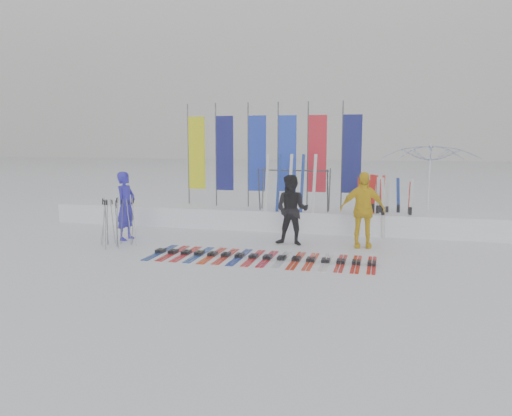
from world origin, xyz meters
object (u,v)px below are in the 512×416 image
(person_yellow, at_px, (362,210))
(ski_rack, at_px, (294,184))
(person_blue, at_px, (126,206))
(ski_row, at_px, (260,257))
(person_black, at_px, (292,210))
(tent_canopy, at_px, (429,184))

(person_yellow, xyz_separation_m, ski_rack, (-2.04, 1.84, 0.44))
(person_blue, bearing_deg, person_yellow, -78.96)
(person_yellow, height_order, ski_row, person_yellow)
(person_black, height_order, tent_canopy, tent_canopy)
(person_blue, distance_m, ski_row, 4.29)
(ski_rack, bearing_deg, person_blue, -149.64)
(person_black, xyz_separation_m, tent_canopy, (3.58, 3.73, 0.42))
(person_blue, relative_size, ski_rack, 0.89)
(tent_canopy, relative_size, ski_row, 0.58)
(tent_canopy, distance_m, ski_row, 6.84)
(person_yellow, bearing_deg, ski_rack, 128.17)
(person_black, height_order, ski_rack, ski_rack)
(person_black, height_order, person_yellow, person_yellow)
(person_yellow, xyz_separation_m, tent_canopy, (1.84, 3.55, 0.37))
(tent_canopy, bearing_deg, person_yellow, -117.40)
(tent_canopy, xyz_separation_m, ski_row, (-4.01, -5.39, -1.28))
(person_black, relative_size, ski_rack, 0.88)
(person_yellow, relative_size, ski_row, 0.37)
(person_black, distance_m, person_yellow, 1.75)
(person_blue, distance_m, tent_canopy, 9.02)
(person_blue, bearing_deg, person_black, -79.14)
(person_blue, xyz_separation_m, ski_rack, (4.13, 2.42, 0.47))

